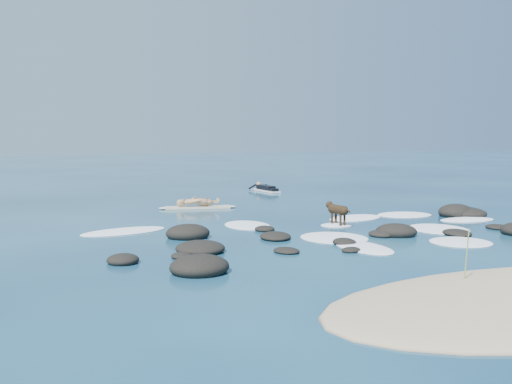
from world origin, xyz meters
name	(u,v)px	position (x,y,z in m)	size (l,w,h in m)	color
ground	(333,231)	(0.00, 0.00, 0.00)	(160.00, 160.00, 0.00)	#0A2642
reef_rocks	(368,230)	(0.76, -0.83, 0.11)	(14.39, 7.10, 0.61)	black
breaking_foam	(362,228)	(1.08, 0.03, 0.01)	(14.92, 7.28, 0.12)	white
standing_surfer_rig	(198,191)	(-2.58, 6.88, 0.72)	(3.20, 0.97, 1.82)	beige
paddling_surfer_rig	(265,189)	(2.69, 12.71, 0.15)	(1.16, 2.62, 0.45)	silver
dog	(337,210)	(0.61, 0.86, 0.54)	(0.47, 1.27, 0.81)	black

